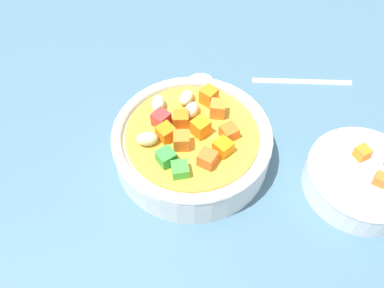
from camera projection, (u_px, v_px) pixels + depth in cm
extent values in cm
cube|color=#42667A|center=(192.00, 161.00, 45.33)|extent=(140.00, 140.00, 2.00)
cylinder|color=white|center=(192.00, 146.00, 43.04)|extent=(17.51, 17.51, 3.80)
torus|color=white|center=(192.00, 133.00, 41.27)|extent=(17.61, 17.61, 1.14)
cylinder|color=gold|center=(192.00, 134.00, 41.38)|extent=(14.66, 14.66, 0.40)
cube|color=orange|center=(181.00, 119.00, 41.33)|extent=(1.66, 1.66, 1.69)
cube|color=orange|center=(200.00, 127.00, 40.58)|extent=(2.33, 2.33, 1.87)
cube|color=red|center=(161.00, 119.00, 41.37)|extent=(2.33, 2.33, 1.67)
cube|color=orange|center=(218.00, 109.00, 42.21)|extent=(1.90, 1.90, 1.80)
cube|color=orange|center=(181.00, 141.00, 39.45)|extent=(1.66, 1.66, 1.78)
cube|color=green|center=(166.00, 157.00, 38.33)|extent=(2.30, 2.30, 1.50)
cube|color=orange|center=(229.00, 132.00, 40.42)|extent=(2.23, 2.23, 1.38)
ellipsoid|color=#CABF8F|center=(186.00, 97.00, 43.64)|extent=(2.38, 2.74, 1.30)
cube|color=orange|center=(207.00, 159.00, 38.19)|extent=(2.27, 2.27, 1.54)
cube|color=orange|center=(166.00, 133.00, 40.20)|extent=(2.32, 2.32, 1.63)
cube|color=orange|center=(209.00, 96.00, 43.33)|extent=(2.33, 2.33, 1.95)
cube|color=orange|center=(223.00, 147.00, 39.15)|extent=(2.33, 2.33, 1.44)
cube|color=green|center=(180.00, 169.00, 37.57)|extent=(1.88, 1.88, 1.23)
ellipsoid|color=beige|center=(147.00, 139.00, 39.78)|extent=(2.42, 1.66, 1.50)
ellipsoid|color=beige|center=(195.00, 110.00, 42.33)|extent=(2.44, 2.75, 1.46)
ellipsoid|color=beige|center=(158.00, 104.00, 42.94)|extent=(1.56, 2.36, 1.47)
cylinder|color=silver|center=(302.00, 80.00, 51.92)|extent=(13.54, 1.74, 0.83)
ellipsoid|color=silver|center=(201.00, 77.00, 52.21)|extent=(3.52, 2.60, 0.98)
cylinder|color=white|center=(360.00, 180.00, 40.82)|extent=(11.87, 11.87, 2.81)
torus|color=white|center=(366.00, 172.00, 39.52)|extent=(11.99, 11.99, 0.95)
cube|color=orange|center=(380.00, 179.00, 38.51)|extent=(1.67, 1.67, 1.20)
cube|color=orange|center=(362.00, 153.00, 40.46)|extent=(1.84, 1.84, 1.38)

